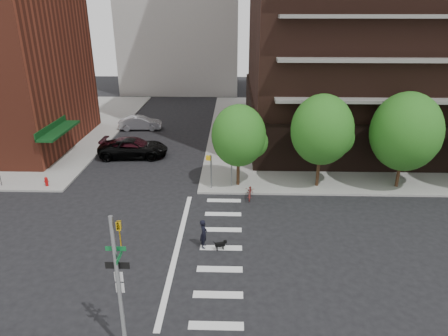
% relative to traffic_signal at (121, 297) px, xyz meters
% --- Properties ---
extents(ground, '(120.00, 120.00, 0.00)m').
position_rel_traffic_signal_xyz_m(ground, '(0.47, 7.49, -2.70)').
color(ground, black).
rests_on(ground, ground).
extents(sidewalk_ne, '(39.00, 33.00, 0.15)m').
position_rel_traffic_signal_xyz_m(sidewalk_ne, '(20.97, 30.99, -2.62)').
color(sidewalk_ne, gray).
rests_on(sidewalk_ne, ground).
extents(crosswalk, '(3.85, 13.00, 0.01)m').
position_rel_traffic_signal_xyz_m(crosswalk, '(2.68, 7.49, -2.69)').
color(crosswalk, silver).
rests_on(crosswalk, ground).
extents(tree_a, '(4.00, 4.00, 5.90)m').
position_rel_traffic_signal_xyz_m(tree_a, '(4.47, 15.99, 1.35)').
color(tree_a, '#301E11').
rests_on(tree_a, sidewalk_ne).
extents(tree_b, '(4.50, 4.50, 6.65)m').
position_rel_traffic_signal_xyz_m(tree_b, '(10.47, 15.99, 1.85)').
color(tree_b, '#301E11').
rests_on(tree_b, sidewalk_ne).
extents(tree_c, '(5.00, 5.00, 6.80)m').
position_rel_traffic_signal_xyz_m(tree_c, '(16.47, 15.99, 1.75)').
color(tree_c, '#301E11').
rests_on(tree_c, sidewalk_ne).
extents(traffic_signal, '(0.90, 0.75, 6.00)m').
position_rel_traffic_signal_xyz_m(traffic_signal, '(0.00, 0.00, 0.00)').
color(traffic_signal, slate).
rests_on(traffic_signal, sidewalk_s).
extents(pedestrian_signal, '(2.18, 0.67, 2.60)m').
position_rel_traffic_signal_xyz_m(pedestrian_signal, '(2.79, 15.42, -0.84)').
color(pedestrian_signal, slate).
rests_on(pedestrian_signal, sidewalk_ne).
extents(fire_hydrant, '(0.24, 0.24, 0.73)m').
position_rel_traffic_signal_xyz_m(fire_hydrant, '(-10.03, 15.29, -2.15)').
color(fire_hydrant, '#A50C0C').
rests_on(fire_hydrant, sidewalk_nw).
extents(parking_meter, '(0.10, 0.08, 1.32)m').
position_rel_traffic_signal_xyz_m(parking_meter, '(-13.53, 15.29, -1.74)').
color(parking_meter, black).
rests_on(parking_meter, sidewalk_nw).
extents(parked_car_black, '(3.18, 6.30, 1.71)m').
position_rel_traffic_signal_xyz_m(parked_car_black, '(-5.03, 22.17, -1.84)').
color(parked_car_black, black).
rests_on(parked_car_black, ground).
extents(parked_car_maroon, '(2.43, 5.87, 1.70)m').
position_rel_traffic_signal_xyz_m(parked_car_maroon, '(-5.03, 22.41, -1.85)').
color(parked_car_maroon, '#360E16').
rests_on(parked_car_maroon, ground).
extents(parked_car_silver, '(1.97, 4.77, 1.54)m').
position_rel_traffic_signal_xyz_m(parked_car_silver, '(-6.35, 30.88, -1.93)').
color(parked_car_silver, '#A5A6AD').
rests_on(parked_car_silver, ground).
extents(scooter, '(0.78, 1.87, 0.96)m').
position_rel_traffic_signal_xyz_m(scooter, '(5.33, 13.99, -2.22)').
color(scooter, maroon).
rests_on(scooter, ground).
extents(dog_walker, '(0.64, 0.42, 1.74)m').
position_rel_traffic_signal_xyz_m(dog_walker, '(2.49, 7.57, -1.83)').
color(dog_walker, black).
rests_on(dog_walker, ground).
extents(dog, '(0.67, 0.33, 0.56)m').
position_rel_traffic_signal_xyz_m(dog, '(3.46, 7.32, -2.35)').
color(dog, black).
rests_on(dog, ground).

